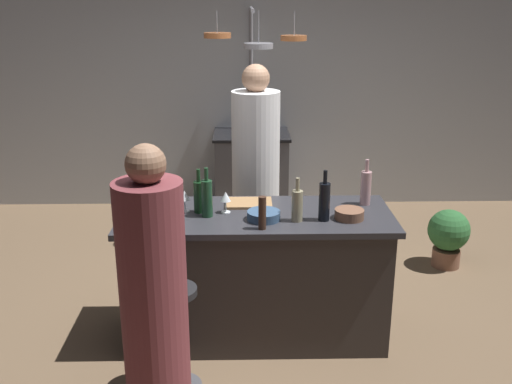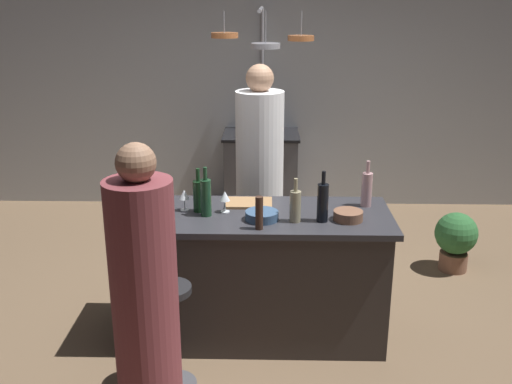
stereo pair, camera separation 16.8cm
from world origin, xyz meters
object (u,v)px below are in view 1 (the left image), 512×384
Objects in this scene: potted_plant at (448,235)px; wine_bottle_dark at (324,201)px; wine_glass_near_right_guest at (226,198)px; mixing_bowl_blue at (264,215)px; wine_bottle_green at (207,198)px; mixing_bowl_ceramic at (142,217)px; guest_left at (155,310)px; cutting_board at (249,203)px; wine_bottle_red at (199,196)px; stove_range at (252,174)px; chef at (256,185)px; wine_glass_by_chef at (185,197)px; pepper_mill at (262,213)px; bar_stool_left at (177,335)px; mixing_bowl_wooden at (349,214)px; wine_bottle_white at (297,205)px; wine_bottle_rose at (366,187)px.

wine_bottle_dark is (-1.26, -1.19, 0.73)m from potted_plant.
mixing_bowl_blue is (0.25, -0.14, -0.08)m from wine_glass_near_right_guest.
wine_bottle_green is 1.72× the size of mixing_bowl_ceramic.
potted_plant is (2.23, 2.04, -0.45)m from guest_left.
wine_bottle_red reaches higher than cutting_board.
cutting_board is at bearing 146.78° from wine_bottle_dark.
wine_bottle_dark is (0.43, -2.58, 0.58)m from stove_range.
chef is 0.95m from wine_glass_by_chef.
pepper_mill is at bearing -89.12° from chef.
mixing_bowl_ceramic is (-0.74, -1.00, 0.11)m from chef.
wine_bottle_green is 0.14m from wine_glass_near_right_guest.
wine_glass_near_right_guest and wine_glass_by_chef have the same top height.
potted_plant is at bearing 42.50° from guest_left.
bar_stool_left is 3.61× the size of mixing_bowl_wooden.
wine_bottle_white is at bearing -46.56° from cutting_board.
mixing_bowl_wooden is (1.07, -0.16, -0.07)m from wine_glass_by_chef.
chef is 9.47× the size of mixing_bowl_wooden.
wine_bottle_green reaches higher than wine_bottle_rose.
cutting_board is (0.49, 1.17, 0.16)m from guest_left.
wine_glass_near_right_guest is (-1.89, -1.03, 0.71)m from potted_plant.
wine_bottle_rose is 1.49× the size of mixing_bowl_blue.
mixing_bowl_ceramic is 1.01× the size of mixing_bowl_wooden.
mixing_bowl_blue reaches higher than potted_plant.
wine_bottle_white reaches higher than mixing_bowl_ceramic.
guest_left is 4.88× the size of wine_bottle_dark.
wine_bottle_rose is at bearing 21.78° from mixing_bowl_blue.
cutting_board is 0.76m from mixing_bowl_ceramic.
wine_bottle_red is (-0.63, 0.17, 0.00)m from wine_bottle_white.
potted_plant is 1.82× the size of wine_bottle_white.
guest_left is at bearing -137.50° from potted_plant.
wine_glass_by_chef is (-2.17, -1.01, 0.71)m from potted_plant.
wine_bottle_red reaches higher than wine_glass_near_right_guest.
wine_bottle_red is (-0.38, -2.42, 0.57)m from stove_range.
mixing_bowl_ceramic is (-1.48, -0.32, -0.08)m from wine_bottle_rose.
pepper_mill is at bearing -95.11° from mixing_bowl_blue.
cutting_board is 0.98× the size of wine_bottle_green.
bar_stool_left is 2.12× the size of cutting_board.
pepper_mill is at bearing -8.91° from mixing_bowl_ceramic.
potted_plant is at bearing 26.60° from cutting_board.
chef is 0.87m from wine_glass_near_right_guest.
wine_bottle_rose reaches higher than mixing_bowl_blue.
wine_bottle_white is at bearing -9.39° from wine_bottle_green.
chef reaches higher than wine_bottle_green.
wine_glass_near_right_guest reaches higher than potted_plant.
mixing_bowl_ceramic is (-0.24, 0.47, 0.56)m from bar_stool_left.
mixing_bowl_wooden is at bearing -8.29° from wine_glass_by_chef.
guest_left is 5.09× the size of wine_bottle_rose.
pepper_mill is 0.60m from wine_glass_by_chef.
wine_bottle_green is 0.99× the size of wine_bottle_dark.
guest_left is 3.11× the size of potted_plant.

